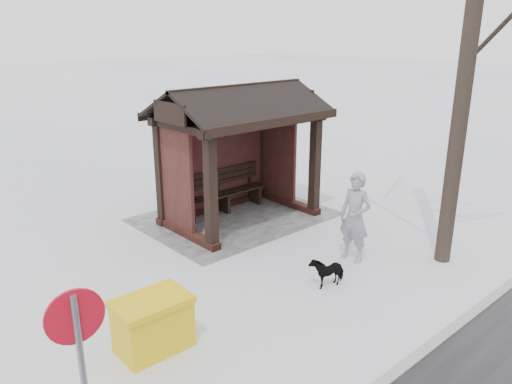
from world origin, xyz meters
TOP-DOWN VIEW (x-y plane):
  - ground at (0.00, 0.00)m, footprint 120.00×120.00m
  - kerb at (0.00, 5.50)m, footprint 120.00×0.15m
  - trampled_patch at (0.00, -0.20)m, footprint 4.20×3.20m
  - bus_shelter at (0.00, -0.16)m, footprint 3.60×2.40m
  - pedestrian at (-0.23, 3.04)m, footprint 0.46×0.66m
  - dog at (0.90, 3.36)m, footprint 0.66×0.39m
  - grit_bin at (4.06, 2.96)m, footprint 1.02×0.71m
  - road_sign at (5.59, 4.41)m, footprint 0.53×0.11m

SIDE VIEW (x-z plane):
  - ground at x=0.00m, z-range 0.00..0.00m
  - trampled_patch at x=0.00m, z-range 0.00..0.02m
  - kerb at x=0.00m, z-range -0.02..0.04m
  - dog at x=0.90m, z-range 0.00..0.53m
  - grit_bin at x=4.06m, z-range 0.01..0.78m
  - pedestrian at x=-0.23m, z-range 0.00..1.72m
  - road_sign at x=5.59m, z-range 0.48..2.56m
  - bus_shelter at x=0.00m, z-range 0.62..3.71m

